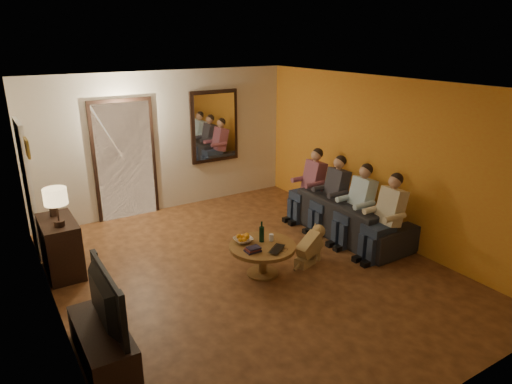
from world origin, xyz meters
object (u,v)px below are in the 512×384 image
person_d (311,187)px  bowl (243,240)px  tv (97,301)px  sofa (349,216)px  tv_stand (103,344)px  laptop (280,250)px  dresser (61,247)px  coffee_table (262,260)px  dog (310,246)px  person_a (387,220)px  wine_bottle (262,231)px  person_c (333,197)px  person_b (358,207)px  table_lamp (57,207)px

person_d → bowl: 2.30m
tv → sofa: tv is taller
tv_stand → laptop: laptop is taller
dresser → coffee_table: (2.36, -1.54, -0.17)m
dog → bowl: bearing=145.2°
person_a → sofa: bearing=83.7°
person_d → wine_bottle: person_d is taller
person_a → person_d: (0.00, 1.80, 0.00)m
sofa → person_a: (-0.10, -0.90, 0.27)m
person_c → laptop: size_ratio=3.65×
person_a → person_d: size_ratio=1.00×
person_b → wine_bottle: 1.81m
person_a → person_d: same height
table_lamp → sofa: bearing=-12.3°
laptop → table_lamp: bearing=111.8°
table_lamp → person_b: table_lamp is taller
bowl → wine_bottle: 0.29m
person_a → dresser: bearing=154.0°
tv → bowl: bearing=-68.4°
tv_stand → sofa: bearing=13.4°
tv_stand → person_c: size_ratio=0.97×
sofa → dog: 1.29m
person_b → laptop: person_b is taller
tv_stand → bowl: bearing=21.6°
dresser → table_lamp: table_lamp is taller
tv → laptop: size_ratio=3.29×
sofa → table_lamp: bearing=77.4°
tv_stand → sofa: sofa is taller
person_a → coffee_table: size_ratio=1.29×
dresser → person_b: bearing=-19.1°
sofa → person_c: size_ratio=1.87×
person_b → tv: bearing=-170.2°
person_b → person_c: (0.00, 0.60, 0.00)m
person_d → dog: (-1.10, -1.37, -0.32)m
tv_stand → person_c: (4.22, 1.33, 0.41)m
dog → laptop: 0.71m
person_b → coffee_table: bearing=-177.5°
sofa → person_d: (-0.10, 0.90, 0.27)m
sofa → person_d: person_d is taller
person_c → person_b: bearing=-90.0°
dresser → laptop: dresser is taller
sofa → wine_bottle: size_ratio=7.24×
tv_stand → dog: bearing=10.1°
sofa → person_c: (-0.10, 0.30, 0.27)m
sofa → person_b: size_ratio=1.87×
person_c → dog: size_ratio=2.14×
table_lamp → wine_bottle: (2.41, -1.22, -0.45)m
person_d → dog: person_d is taller
person_a → person_c: bearing=90.0°
dog → laptop: (-0.66, -0.19, 0.18)m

